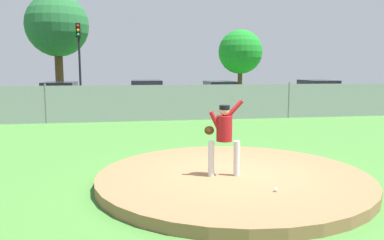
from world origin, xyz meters
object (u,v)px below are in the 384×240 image
parked_car_slate (220,95)px  traffic_cone_orange (31,106)px  pitcher_youth (224,133)px  parked_car_white (146,96)px  parked_car_champagne (317,94)px  parked_car_charcoal (60,97)px  baseball (276,189)px  traffic_light_near (79,50)px

parked_car_slate → traffic_cone_orange: size_ratio=8.39×
pitcher_youth → parked_car_white: 14.96m
parked_car_champagne → traffic_cone_orange: (-17.08, 1.61, -0.56)m
parked_car_slate → parked_car_champagne: bearing=-4.6°
parked_car_champagne → parked_car_white: size_ratio=1.12×
parked_car_slate → parked_car_charcoal: parked_car_charcoal is taller
parked_car_white → pitcher_youth: bearing=-87.1°
baseball → traffic_cone_orange: (-8.09, 17.21, 0.01)m
traffic_cone_orange → traffic_light_near: (2.58, 2.34, 3.30)m
baseball → parked_car_slate: bearing=79.7°
baseball → parked_car_charcoal: size_ratio=0.02×
pitcher_youth → baseball: (0.67, -1.15, -0.86)m
pitcher_youth → parked_car_charcoal: 15.88m
traffic_cone_orange → baseball: bearing=-64.8°
pitcher_youth → traffic_cone_orange: pitcher_youth is taller
parked_car_champagne → parked_car_slate: (-6.05, 0.49, -0.03)m
parked_car_charcoal → traffic_cone_orange: 2.28m
parked_car_charcoal → traffic_light_near: (0.71, 3.52, 2.76)m
baseball → parked_car_white: (-1.43, 16.09, 0.57)m
parked_car_charcoal → traffic_light_near: bearing=78.6°
parked_car_charcoal → parked_car_champagne: bearing=-1.6°
baseball → traffic_light_near: traffic_light_near is taller
traffic_light_near → parked_car_charcoal: bearing=-101.4°
pitcher_youth → parked_car_charcoal: pitcher_youth is taller
traffic_cone_orange → parked_car_slate: bearing=-5.8°
pitcher_youth → traffic_cone_orange: (-7.42, 16.06, -0.85)m
pitcher_youth → traffic_light_near: traffic_light_near is taller
baseball → traffic_cone_orange: bearing=115.2°
parked_car_champagne → traffic_light_near: bearing=164.7°
baseball → traffic_light_near: 20.58m
parked_car_champagne → traffic_light_near: size_ratio=0.91×
parked_car_slate → traffic_cone_orange: 11.09m
pitcher_youth → parked_car_charcoal: (-5.55, 14.88, -0.31)m
parked_car_white → traffic_light_near: size_ratio=0.82×
parked_car_slate → parked_car_charcoal: (-9.15, -0.06, 0.01)m
baseball → parked_car_white: parked_car_white is taller
parked_car_charcoal → traffic_cone_orange: bearing=147.7°
parked_car_slate → traffic_light_near: 9.54m
parked_car_slate → traffic_cone_orange: bearing=174.2°
baseball → parked_car_slate: size_ratio=0.02×
pitcher_youth → traffic_light_near: bearing=104.7°
traffic_cone_orange → parked_car_champagne: bearing=-5.4°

